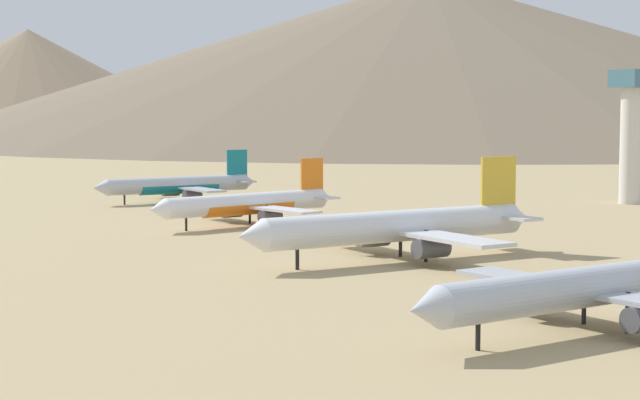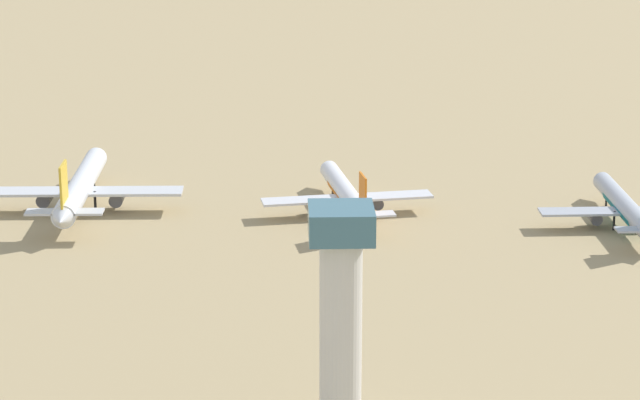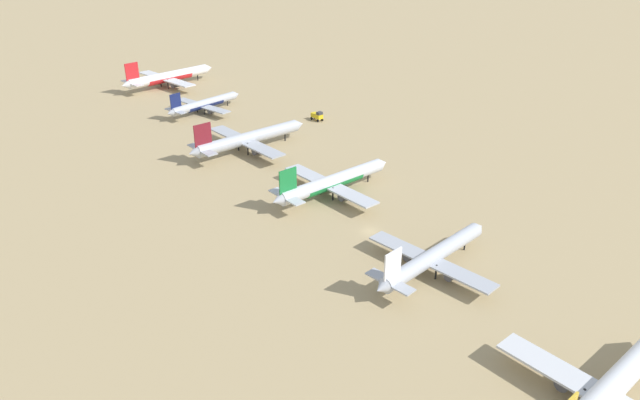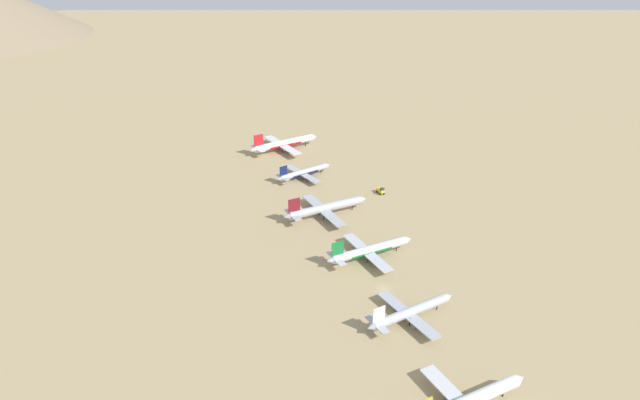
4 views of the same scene
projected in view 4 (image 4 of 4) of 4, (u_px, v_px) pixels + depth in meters
ground_plane at (383, 288)px, 231.70m from camera, size 1952.99×1952.99×0.00m
parked_jet_3 at (410, 312)px, 211.12m from camera, size 39.96×32.44×11.53m
parked_jet_4 at (369, 250)px, 250.78m from camera, size 43.60×35.34×12.59m
parked_jet_5 at (325, 208)px, 287.35m from camera, size 47.21×38.25×13.64m
parked_jet_6 at (304, 172)px, 331.51m from camera, size 37.77×30.85×10.91m
parked_jet_7 at (284, 144)px, 371.95m from camera, size 49.88×40.59×14.38m
service_truck at (381, 190)px, 312.89m from camera, size 2.88×5.30×3.90m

